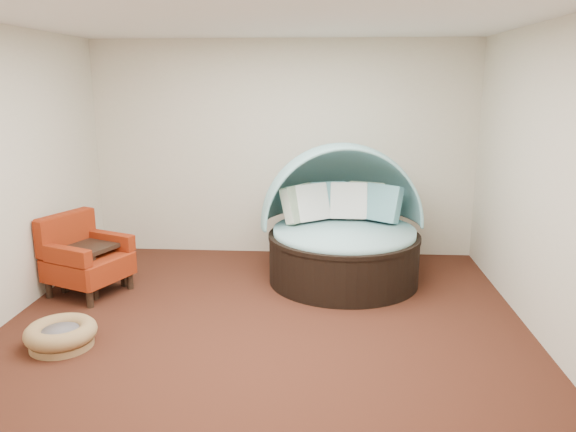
# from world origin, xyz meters

# --- Properties ---
(floor) EXTENTS (5.00, 5.00, 0.00)m
(floor) POSITION_xyz_m (0.00, 0.00, 0.00)
(floor) COLOR #421E12
(floor) RESTS_ON ground
(wall_back) EXTENTS (5.00, 0.00, 5.00)m
(wall_back) POSITION_xyz_m (0.00, 2.50, 1.40)
(wall_back) COLOR beige
(wall_back) RESTS_ON floor
(wall_front) EXTENTS (5.00, 0.00, 5.00)m
(wall_front) POSITION_xyz_m (0.00, -2.50, 1.40)
(wall_front) COLOR beige
(wall_front) RESTS_ON floor
(wall_right) EXTENTS (0.00, 5.00, 5.00)m
(wall_right) POSITION_xyz_m (2.50, 0.00, 1.40)
(wall_right) COLOR beige
(wall_right) RESTS_ON floor
(ceiling) EXTENTS (5.00, 5.00, 0.00)m
(ceiling) POSITION_xyz_m (0.00, 0.00, 2.80)
(ceiling) COLOR white
(ceiling) RESTS_ON wall_back
(canopy_daybed) EXTENTS (2.03, 1.98, 1.59)m
(canopy_daybed) POSITION_xyz_m (0.77, 1.51, 0.74)
(canopy_daybed) COLOR black
(canopy_daybed) RESTS_ON floor
(pet_basket) EXTENTS (0.79, 0.79, 0.21)m
(pet_basket) POSITION_xyz_m (-1.73, -0.44, 0.11)
(pet_basket) COLOR #966D44
(pet_basket) RESTS_ON floor
(red_armchair) EXTENTS (0.98, 0.98, 0.87)m
(red_armchair) POSITION_xyz_m (-2.05, 0.84, 0.40)
(red_armchair) COLOR black
(red_armchair) RESTS_ON floor
(side_table) EXTENTS (0.73, 0.73, 0.54)m
(side_table) POSITION_xyz_m (-2.00, 0.94, 0.35)
(side_table) COLOR black
(side_table) RESTS_ON floor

